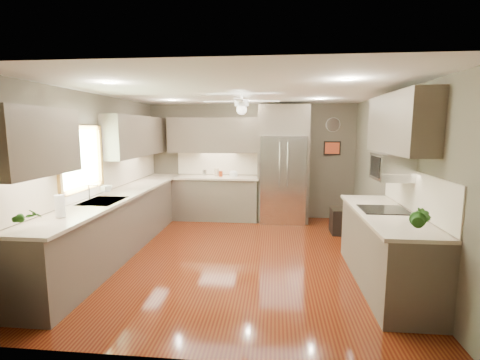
% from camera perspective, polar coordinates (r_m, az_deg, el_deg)
% --- Properties ---
extents(floor, '(5.00, 5.00, 0.00)m').
position_cam_1_polar(floor, '(5.55, -0.05, -12.31)').
color(floor, '#451209').
rests_on(floor, ground).
extents(ceiling, '(5.00, 5.00, 0.00)m').
position_cam_1_polar(ceiling, '(5.22, -0.05, 14.30)').
color(ceiling, white).
rests_on(ceiling, ground).
extents(wall_back, '(4.50, 0.00, 4.50)m').
position_cam_1_polar(wall_back, '(7.72, 1.82, 3.10)').
color(wall_back, brown).
rests_on(wall_back, ground).
extents(wall_front, '(4.50, 0.00, 4.50)m').
position_cam_1_polar(wall_front, '(2.81, -5.20, -6.37)').
color(wall_front, brown).
rests_on(wall_front, ground).
extents(wall_left, '(0.00, 5.00, 5.00)m').
position_cam_1_polar(wall_left, '(5.91, -22.32, 0.83)').
color(wall_left, brown).
rests_on(wall_left, ground).
extents(wall_right, '(0.00, 5.00, 5.00)m').
position_cam_1_polar(wall_right, '(5.49, 23.99, 0.21)').
color(wall_right, brown).
rests_on(wall_right, ground).
extents(canister_b, '(0.10, 0.10, 0.13)m').
position_cam_1_polar(canister_b, '(7.63, -5.82, 1.18)').
color(canister_b, silver).
rests_on(canister_b, back_run).
extents(canister_c, '(0.11, 0.11, 0.17)m').
position_cam_1_polar(canister_c, '(7.57, -3.85, 1.31)').
color(canister_c, '#BAA88C').
rests_on(canister_c, back_run).
extents(canister_d, '(0.10, 0.10, 0.12)m').
position_cam_1_polar(canister_d, '(7.51, -3.16, 1.03)').
color(canister_d, maroon).
rests_on(canister_d, back_run).
extents(soap_bottle, '(0.11, 0.11, 0.21)m').
position_cam_1_polar(soap_bottle, '(5.80, -21.05, -1.29)').
color(soap_bottle, white).
rests_on(soap_bottle, left_run).
extents(potted_plant_left, '(0.18, 0.15, 0.30)m').
position_cam_1_polar(potted_plant_left, '(4.12, -31.38, -5.12)').
color(potted_plant_left, '#255B1A').
rests_on(potted_plant_left, left_run).
extents(potted_plant_right, '(0.24, 0.22, 0.35)m').
position_cam_1_polar(potted_plant_right, '(3.74, 27.57, -5.68)').
color(potted_plant_right, '#255B1A').
rests_on(potted_plant_right, right_run).
extents(bowl, '(0.27, 0.27, 0.05)m').
position_cam_1_polar(bowl, '(7.53, -1.10, 0.78)').
color(bowl, '#BAA88C').
rests_on(bowl, back_run).
extents(left_run, '(0.65, 4.70, 1.45)m').
position_cam_1_polar(left_run, '(6.05, -18.76, -6.21)').
color(left_run, '#50453A').
rests_on(left_run, ground).
extents(back_run, '(1.85, 0.65, 1.45)m').
position_cam_1_polar(back_run, '(7.62, -3.81, -2.80)').
color(back_run, '#50453A').
rests_on(back_run, ground).
extents(uppers, '(4.50, 4.70, 0.95)m').
position_cam_1_polar(uppers, '(6.01, -6.46, 7.48)').
color(uppers, '#50453A').
rests_on(uppers, wall_left).
extents(window, '(0.05, 1.12, 0.92)m').
position_cam_1_polar(window, '(5.43, -24.68, 3.26)').
color(window, '#BFF2B2').
rests_on(window, wall_left).
extents(sink, '(0.50, 0.70, 0.32)m').
position_cam_1_polar(sink, '(5.38, -21.60, -3.53)').
color(sink, silver).
rests_on(sink, left_run).
extents(refrigerator, '(1.06, 0.75, 2.45)m').
position_cam_1_polar(refrigerator, '(7.37, 7.08, 2.30)').
color(refrigerator, silver).
rests_on(refrigerator, ground).
extents(right_run, '(0.70, 2.20, 1.45)m').
position_cam_1_polar(right_run, '(4.82, 22.76, -10.14)').
color(right_run, '#50453A').
rests_on(right_run, ground).
extents(microwave, '(0.43, 0.55, 0.34)m').
position_cam_1_polar(microwave, '(4.88, 23.66, 2.00)').
color(microwave, silver).
rests_on(microwave, wall_right).
extents(ceiling_fan, '(1.18, 1.18, 0.32)m').
position_cam_1_polar(ceiling_fan, '(5.50, 0.27, 12.24)').
color(ceiling_fan, white).
rests_on(ceiling_fan, ceiling).
extents(recessed_lights, '(2.84, 3.14, 0.01)m').
position_cam_1_polar(recessed_lights, '(5.62, -0.04, 13.82)').
color(recessed_lights, white).
rests_on(recessed_lights, ceiling).
extents(wall_clock, '(0.30, 0.03, 0.30)m').
position_cam_1_polar(wall_clock, '(7.75, 15.02, 8.76)').
color(wall_clock, white).
rests_on(wall_clock, wall_back).
extents(framed_print, '(0.36, 0.03, 0.30)m').
position_cam_1_polar(framed_print, '(7.75, 14.88, 5.07)').
color(framed_print, black).
rests_on(framed_print, wall_back).
extents(stool, '(0.44, 0.44, 0.50)m').
position_cam_1_polar(stool, '(6.87, 16.50, -6.48)').
color(stool, black).
rests_on(stool, ground).
extents(paper_towel, '(0.11, 0.11, 0.28)m').
position_cam_1_polar(paper_towel, '(4.54, -27.44, -3.79)').
color(paper_towel, white).
rests_on(paper_towel, left_run).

